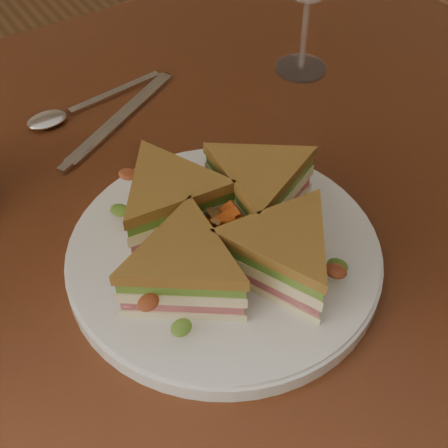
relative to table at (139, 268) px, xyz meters
name	(u,v)px	position (x,y,z in m)	size (l,w,h in m)	color
table	(139,268)	(0.00, 0.00, 0.00)	(1.20, 0.80, 0.75)	#39190D
plate	(224,255)	(0.04, -0.11, 0.11)	(0.29, 0.29, 0.02)	silver
sandwich_wedges	(224,228)	(0.04, -0.11, 0.14)	(0.27, 0.27, 0.06)	beige
crisps_mound	(224,231)	(0.04, -0.11, 0.14)	(0.09, 0.09, 0.05)	#D1571A
spoon	(64,113)	(0.00, 0.18, 0.10)	(0.18, 0.04, 0.01)	silver
knife	(115,123)	(0.05, 0.13, 0.10)	(0.19, 0.11, 0.00)	silver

